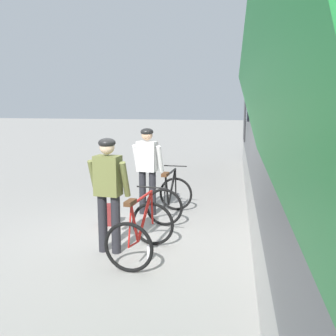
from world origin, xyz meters
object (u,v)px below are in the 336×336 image
bicycle_near_black (170,198)px  bicycle_far_red (141,232)px  cyclist_far_in_olive (108,185)px  backpack_on_platform (108,215)px  water_bottle_near_the_bikes (150,253)px  cyclist_near_in_white (147,163)px  water_bottle_by_the_backpack (110,219)px

bicycle_near_black → bicycle_far_red: (-0.09, -1.99, 0.00)m
cyclist_far_in_olive → backpack_on_platform: bearing=110.5°
backpack_on_platform → water_bottle_near_the_bikes: (1.12, -1.39, -0.09)m
cyclist_far_in_olive → bicycle_far_red: 0.85m
cyclist_near_in_white → water_bottle_near_the_bikes: 2.46m
cyclist_near_in_white → cyclist_far_in_olive: (-0.12, -2.02, 0.00)m
water_bottle_by_the_backpack → bicycle_near_black: bearing=28.8°
bicycle_near_black → water_bottle_near_the_bikes: bearing=-88.7°
bicycle_far_red → backpack_on_platform: 1.66m
cyclist_far_in_olive → bicycle_near_black: bearing=71.6°
bicycle_near_black → water_bottle_near_the_bikes: 2.07m
cyclist_near_in_white → bicycle_near_black: size_ratio=1.59×
cyclist_far_in_olive → water_bottle_by_the_backpack: 1.66m
cyclist_far_in_olive → water_bottle_near_the_bikes: bearing=-15.7°
bicycle_near_black → water_bottle_near_the_bikes: bicycle_near_black is taller
cyclist_far_in_olive → water_bottle_by_the_backpack: size_ratio=9.34×
backpack_on_platform → cyclist_far_in_olive: bearing=-79.1°
bicycle_near_black → water_bottle_by_the_backpack: bearing=-151.2°
backpack_on_platform → water_bottle_by_the_backpack: size_ratio=2.12×
water_bottle_by_the_backpack → backpack_on_platform: bearing=-100.0°
cyclist_near_in_white → water_bottle_near_the_bikes: cyclist_near_in_white is taller
backpack_on_platform → bicycle_far_red: bearing=-63.0°
bicycle_near_black → bicycle_far_red: size_ratio=0.97×
water_bottle_near_the_bikes → water_bottle_by_the_backpack: 1.84m
cyclist_near_in_white → water_bottle_near_the_bikes: size_ratio=7.95×
cyclist_far_in_olive → water_bottle_near_the_bikes: (0.67, -0.19, -0.94)m
cyclist_near_in_white → bicycle_near_black: bearing=-17.0°
bicycle_far_red → water_bottle_by_the_backpack: 1.74m
cyclist_near_in_white → cyclist_far_in_olive: bearing=-93.5°
water_bottle_near_the_bikes → cyclist_far_in_olive: bearing=164.3°
water_bottle_by_the_backpack → bicycle_far_red: bearing=-55.4°
cyclist_far_in_olive → bicycle_far_red: size_ratio=1.55×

